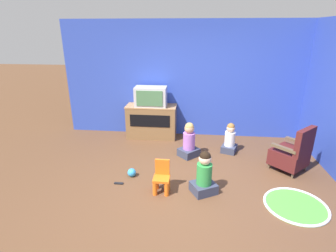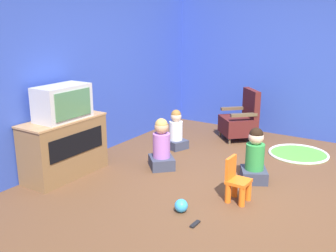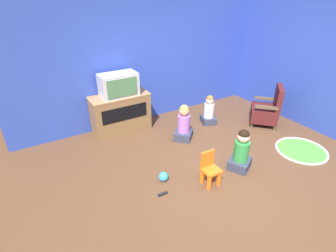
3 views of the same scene
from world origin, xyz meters
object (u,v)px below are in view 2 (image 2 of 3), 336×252
Objects in this scene: television at (63,103)px; yellow_kid_chair at (237,183)px; black_armchair at (241,120)px; toy_ball at (181,206)px; child_watching_left at (176,132)px; remote_control at (195,224)px; tv_cabinet at (64,147)px; child_watching_center at (255,158)px; child_watching_right at (162,147)px.

television is 2.37m from yellow_kid_chair.
black_armchair is 5.90× the size of toy_ball.
remote_control is (-1.96, -1.44, -0.26)m from child_watching_left.
tv_cabinet reaches higher than yellow_kid_chair.
child_watching_left is 2.16m from toy_ball.
child_watching_left is at bearing -19.57° from television.
yellow_kid_chair is (0.52, -2.18, -0.78)m from television.
black_armchair reaches higher than child_watching_center.
tv_cabinet is 2.28m from yellow_kid_chair.
yellow_kid_chair is 3.55× the size of toy_ball.
child_watching_right is at bearing -133.20° from remote_control.
tv_cabinet is 2.47m from child_watching_center.
black_armchair is at bearing 10.12° from toy_ball.
remote_control is (-0.74, 0.13, -0.20)m from yellow_kid_chair.
television is at bearing 90.16° from child_watching_right.
child_watching_right is at bearing -44.84° from television.
tv_cabinet reaches higher than child_watching_center.
tv_cabinet is at bearing 89.74° from child_watching_center.
remote_control is at bearing -96.03° from tv_cabinet.
black_armchair is 2.86m from toy_ball.
child_watching_right reaches higher than child_watching_left.
child_watching_center is 4.69× the size of remote_control.
tv_cabinet is 3.05m from black_armchair.
toy_ball reaches higher than remote_control.
child_watching_left reaches higher than remote_control.
black_armchair is (2.75, -1.29, -0.66)m from television.
television is 1.12× the size of child_watching_left.
yellow_kid_chair is 0.73× the size of child_watching_right.
yellow_kid_chair is at bearing 154.81° from child_watching_center.
television is 2.01m from toy_ball.
toy_ball is at bearing 135.51° from child_watching_center.
black_armchair is 1.66× the size of yellow_kid_chair.
television is 2.29m from remote_control.
television is at bearing -95.15° from remote_control.
black_armchair is 1.79m from child_watching_center.
yellow_kid_chair is (0.52, -2.21, -0.18)m from tv_cabinet.
child_watching_center is at bearing 179.35° from child_watching_left.
child_watching_left is at bearing -77.94° from black_armchair.
tv_cabinet is 1.83× the size of child_watching_left.
television reaches higher than yellow_kid_chair.
tv_cabinet reaches higher than remote_control.
yellow_kid_chair is 3.43× the size of remote_control.
toy_ball is at bearing -91.84° from tv_cabinet.
television is at bearing -69.38° from black_armchair.
toy_ball is (-0.96, -0.89, -0.23)m from child_watching_right.
child_watching_right reaches higher than toy_ball.
child_watching_right is 1.64m from remote_control.
child_watching_right is at bearing 128.30° from child_watching_left.
child_watching_center is 0.99× the size of child_watching_right.
television is at bearing 90.15° from child_watching_left.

